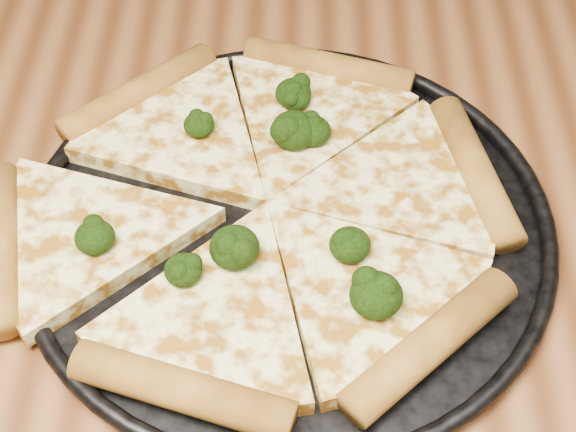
{
  "coord_description": "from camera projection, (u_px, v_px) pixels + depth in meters",
  "views": [
    {
      "loc": [
        0.11,
        -0.26,
        1.21
      ],
      "look_at": [
        0.11,
        0.11,
        0.77
      ],
      "focal_mm": 53.9,
      "sensor_mm": 36.0,
      "label": 1
    }
  ],
  "objects": [
    {
      "name": "pizza_pan",
      "position": [
        288.0,
        224.0,
        0.59
      ],
      "size": [
        0.36,
        0.36,
        0.02
      ],
      "color": "black",
      "rests_on": "dining_table"
    },
    {
      "name": "pizza",
      "position": [
        260.0,
        205.0,
        0.59
      ],
      "size": [
        0.37,
        0.35,
        0.03
      ],
      "rotation": [
        0.0,
        0.0,
        -0.3
      ],
      "color": "#FFF59C",
      "rests_on": "pizza_pan"
    },
    {
      "name": "broccoli_florets",
      "position": [
        276.0,
        193.0,
        0.58
      ],
      "size": [
        0.21,
        0.21,
        0.02
      ],
      "color": "black",
      "rests_on": "pizza"
    }
  ]
}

